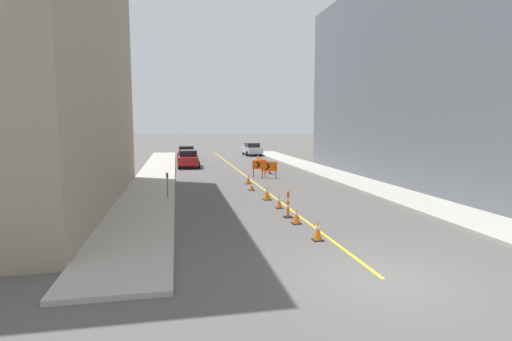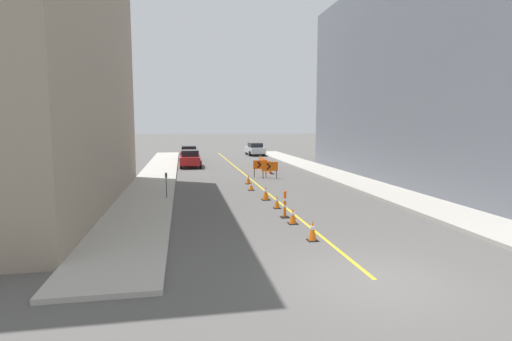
{
  "view_description": "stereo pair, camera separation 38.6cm",
  "coord_description": "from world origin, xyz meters",
  "px_view_note": "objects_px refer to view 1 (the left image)",
  "views": [
    {
      "loc": [
        -5.17,
        -9.04,
        3.99
      ],
      "look_at": [
        -0.19,
        15.88,
        1.0
      ],
      "focal_mm": 28.0,
      "sensor_mm": 36.0,
      "label": 1
    },
    {
      "loc": [
        -4.79,
        -9.12,
        3.99
      ],
      "look_at": [
        -0.19,
        15.88,
        1.0
      ],
      "focal_mm": 28.0,
      "sensor_mm": 36.0,
      "label": 2
    }
  ],
  "objects_px": {
    "traffic_cone_nearest": "(318,230)",
    "arrow_barricade_secondary": "(269,167)",
    "traffic_cone_third": "(279,202)",
    "traffic_cone_fourth": "(267,193)",
    "traffic_cone_second": "(296,216)",
    "parked_car_curb_far": "(252,149)",
    "traffic_cone_farthest": "(248,179)",
    "delineator_post_front": "(288,206)",
    "arrow_barricade_primary": "(259,165)",
    "parked_car_curb_near": "(188,159)",
    "traffic_cone_fifth": "(252,186)",
    "parking_meter_near_curb": "(167,180)",
    "parked_car_curb_mid": "(186,153)"
  },
  "relations": [
    {
      "from": "traffic_cone_nearest",
      "to": "arrow_barricade_secondary",
      "type": "xyz_separation_m",
      "value": [
        1.9,
        15.46,
        0.5
      ]
    },
    {
      "from": "traffic_cone_third",
      "to": "traffic_cone_fourth",
      "type": "height_order",
      "value": "traffic_cone_fourth"
    },
    {
      "from": "traffic_cone_second",
      "to": "parked_car_curb_far",
      "type": "height_order",
      "value": "parked_car_curb_far"
    },
    {
      "from": "traffic_cone_second",
      "to": "traffic_cone_farthest",
      "type": "bearing_deg",
      "value": 90.11
    },
    {
      "from": "traffic_cone_second",
      "to": "traffic_cone_third",
      "type": "relative_size",
      "value": 1.04
    },
    {
      "from": "traffic_cone_nearest",
      "to": "delineator_post_front",
      "type": "height_order",
      "value": "delineator_post_front"
    },
    {
      "from": "arrow_barricade_primary",
      "to": "parked_car_curb_far",
      "type": "bearing_deg",
      "value": 83.04
    },
    {
      "from": "traffic_cone_nearest",
      "to": "traffic_cone_fourth",
      "type": "relative_size",
      "value": 0.98
    },
    {
      "from": "arrow_barricade_primary",
      "to": "parked_car_curb_far",
      "type": "height_order",
      "value": "parked_car_curb_far"
    },
    {
      "from": "traffic_cone_third",
      "to": "parked_car_curb_far",
      "type": "bearing_deg",
      "value": 81.6
    },
    {
      "from": "arrow_barricade_secondary",
      "to": "parked_car_curb_near",
      "type": "xyz_separation_m",
      "value": [
        -5.53,
        8.88,
        -0.06
      ]
    },
    {
      "from": "arrow_barricade_secondary",
      "to": "parked_car_curb_near",
      "type": "bearing_deg",
      "value": 125.01
    },
    {
      "from": "traffic_cone_nearest",
      "to": "parked_car_curb_far",
      "type": "xyz_separation_m",
      "value": [
        4.67,
        36.78,
        0.44
      ]
    },
    {
      "from": "traffic_cone_farthest",
      "to": "arrow_barricade_primary",
      "type": "distance_m",
      "value": 3.48
    },
    {
      "from": "traffic_cone_farthest",
      "to": "delineator_post_front",
      "type": "relative_size",
      "value": 0.55
    },
    {
      "from": "traffic_cone_third",
      "to": "parked_car_curb_near",
      "type": "bearing_deg",
      "value": 100.89
    },
    {
      "from": "traffic_cone_nearest",
      "to": "traffic_cone_fifth",
      "type": "relative_size",
      "value": 1.49
    },
    {
      "from": "traffic_cone_fourth",
      "to": "delineator_post_front",
      "type": "relative_size",
      "value": 0.63
    },
    {
      "from": "traffic_cone_fifth",
      "to": "parked_car_curb_near",
      "type": "xyz_separation_m",
      "value": [
        -3.32,
        13.7,
        0.56
      ]
    },
    {
      "from": "parking_meter_near_curb",
      "to": "traffic_cone_nearest",
      "type": "bearing_deg",
      "value": -57.96
    },
    {
      "from": "traffic_cone_third",
      "to": "arrow_barricade_primary",
      "type": "height_order",
      "value": "arrow_barricade_primary"
    },
    {
      "from": "traffic_cone_fifth",
      "to": "parked_car_curb_mid",
      "type": "bearing_deg",
      "value": 99.16
    },
    {
      "from": "traffic_cone_fourth",
      "to": "arrow_barricade_secondary",
      "type": "height_order",
      "value": "arrow_barricade_secondary"
    },
    {
      "from": "delineator_post_front",
      "to": "parking_meter_near_curb",
      "type": "xyz_separation_m",
      "value": [
        -5.12,
        4.82,
        0.58
      ]
    },
    {
      "from": "traffic_cone_second",
      "to": "arrow_barricade_secondary",
      "type": "distance_m",
      "value": 13.25
    },
    {
      "from": "traffic_cone_fourth",
      "to": "delineator_post_front",
      "type": "distance_m",
      "value": 4.04
    },
    {
      "from": "parked_car_curb_near",
      "to": "delineator_post_front",
      "type": "bearing_deg",
      "value": -78.11
    },
    {
      "from": "traffic_cone_third",
      "to": "parking_meter_near_curb",
      "type": "distance_m",
      "value": 6.04
    },
    {
      "from": "parked_car_curb_near",
      "to": "parked_car_curb_far",
      "type": "bearing_deg",
      "value": 58.52
    },
    {
      "from": "parking_meter_near_curb",
      "to": "arrow_barricade_primary",
      "type": "bearing_deg",
      "value": 50.82
    },
    {
      "from": "traffic_cone_third",
      "to": "traffic_cone_fifth",
      "type": "distance_m",
      "value": 5.31
    },
    {
      "from": "traffic_cone_fourth",
      "to": "parking_meter_near_curb",
      "type": "height_order",
      "value": "parking_meter_near_curb"
    },
    {
      "from": "arrow_barricade_primary",
      "to": "parking_meter_near_curb",
      "type": "xyz_separation_m",
      "value": [
        -6.54,
        -8.03,
        0.19
      ]
    },
    {
      "from": "traffic_cone_fifth",
      "to": "parked_car_curb_far",
      "type": "xyz_separation_m",
      "value": [
        4.98,
        26.15,
        0.56
      ]
    },
    {
      "from": "traffic_cone_nearest",
      "to": "parking_meter_near_curb",
      "type": "bearing_deg",
      "value": 122.04
    },
    {
      "from": "traffic_cone_third",
      "to": "parking_meter_near_curb",
      "type": "bearing_deg",
      "value": 150.5
    },
    {
      "from": "traffic_cone_fifth",
      "to": "parked_car_curb_near",
      "type": "height_order",
      "value": "parked_car_curb_near"
    },
    {
      "from": "parked_car_curb_far",
      "to": "traffic_cone_second",
      "type": "bearing_deg",
      "value": -101.01
    },
    {
      "from": "traffic_cone_second",
      "to": "delineator_post_front",
      "type": "xyz_separation_m",
      "value": [
        -0.04,
        1.11,
        0.19
      ]
    },
    {
      "from": "parked_car_curb_mid",
      "to": "delineator_post_front",
      "type": "bearing_deg",
      "value": -82.86
    },
    {
      "from": "traffic_cone_second",
      "to": "traffic_cone_third",
      "type": "bearing_deg",
      "value": 88.79
    },
    {
      "from": "delineator_post_front",
      "to": "parked_car_curb_far",
      "type": "relative_size",
      "value": 0.27
    },
    {
      "from": "traffic_cone_second",
      "to": "arrow_barricade_primary",
      "type": "bearing_deg",
      "value": 84.32
    },
    {
      "from": "traffic_cone_nearest",
      "to": "traffic_cone_fifth",
      "type": "height_order",
      "value": "traffic_cone_nearest"
    },
    {
      "from": "traffic_cone_farthest",
      "to": "arrow_barricade_secondary",
      "type": "bearing_deg",
      "value": 49.25
    },
    {
      "from": "arrow_barricade_primary",
      "to": "parked_car_curb_near",
      "type": "xyz_separation_m",
      "value": [
        -4.98,
        8.02,
        -0.09
      ]
    },
    {
      "from": "delineator_post_front",
      "to": "traffic_cone_fourth",
      "type": "bearing_deg",
      "value": 89.88
    },
    {
      "from": "traffic_cone_nearest",
      "to": "parked_car_curb_near",
      "type": "height_order",
      "value": "parked_car_curb_near"
    },
    {
      "from": "traffic_cone_nearest",
      "to": "traffic_cone_third",
      "type": "xyz_separation_m",
      "value": [
        0.03,
        5.34,
        -0.05
      ]
    },
    {
      "from": "traffic_cone_fifth",
      "to": "arrow_barricade_primary",
      "type": "xyz_separation_m",
      "value": [
        1.66,
        5.68,
        0.66
      ]
    }
  ]
}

